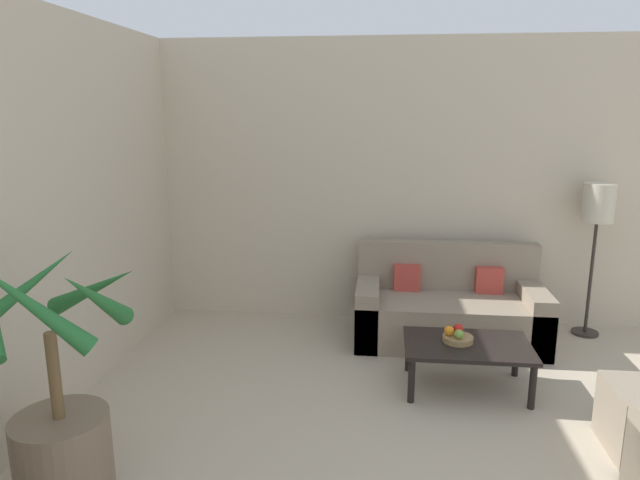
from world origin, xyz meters
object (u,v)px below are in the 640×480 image
Objects in this scene: potted_palm at (61,428)px; floor_lamp at (598,212)px; coffee_table at (467,349)px; apple_green at (459,334)px; fruit_bowl at (458,339)px; orange_fruit at (449,331)px; apple_red at (458,329)px; sofa_loveseat at (448,310)px.

floor_lamp is at bearing 38.11° from potted_palm.
coffee_table is 13.11× the size of apple_green.
potted_palm is at bearing -141.89° from floor_lamp.
orange_fruit is at bearing 172.36° from fruit_bowl.
fruit_bowl is at bearing -7.64° from orange_fruit.
orange_fruit is at bearing 36.71° from potted_palm.
apple_green reaches higher than fruit_bowl.
potted_palm is 4.53m from floor_lamp.
floor_lamp is at bearing 40.60° from apple_red.
sofa_loveseat is (2.22, 2.49, -0.17)m from potted_palm.
floor_lamp reaches higher than apple_green.
coffee_table is at bearing 34.39° from potted_palm.
orange_fruit is (-1.39, -1.17, -0.71)m from floor_lamp.
coffee_table is 0.14m from apple_green.
sofa_loveseat reaches higher than fruit_bowl.
potted_palm is 0.88× the size of sofa_loveseat.
potted_palm is 2.75m from coffee_table.
sofa_loveseat reaches higher than coffee_table.
apple_red is 0.10m from apple_green.
fruit_bowl is 0.08m from apple_red.
sofa_loveseat is at bearing 92.33° from coffee_table.
apple_red is 1.10× the size of apple_green.
potted_palm is 19.91× the size of orange_fruit.
sofa_loveseat is 0.94m from coffee_table.
potted_palm is at bearing -143.47° from apple_red.
orange_fruit is (-0.10, -0.90, 0.16)m from sofa_loveseat.
apple_red is 0.08m from orange_fruit.
potted_palm is at bearing -145.12° from apple_green.
sofa_loveseat is 0.92m from fruit_bowl.
coffee_table is at bearing -21.99° from fruit_bowl.
sofa_loveseat is 1.17× the size of floor_lamp.
floor_lamp is at bearing 41.75° from fruit_bowl.
fruit_bowl is at bearing 158.01° from coffee_table.
floor_lamp reaches higher than orange_fruit.
apple_green is at bearing -164.00° from coffee_table.
fruit_bowl is at bearing -96.42° from apple_red.
apple_red is (2.20, 1.63, -0.01)m from potted_palm.
orange_fruit is at bearing 164.76° from coffee_table.
floor_lamp reaches higher than coffee_table.
floor_lamp is at bearing 42.88° from apple_green.
floor_lamp is 6.26× the size of fruit_bowl.
coffee_table is 11.94× the size of apple_red.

